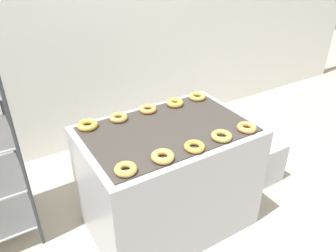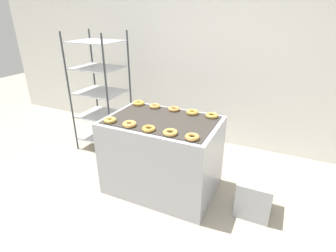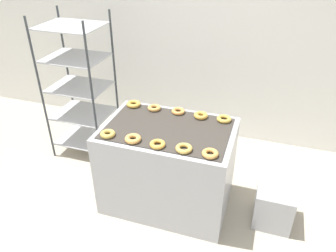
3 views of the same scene
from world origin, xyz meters
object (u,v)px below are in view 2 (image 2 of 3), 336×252
Objects in this scene: donut_far_leftmost at (139,103)px; donut_near_leftmost at (110,120)px; fryer_machine at (162,155)px; donut_far_rightmost at (212,115)px; baking_rack_cart at (101,92)px; donut_far_center at (174,109)px; donut_near_rightmost at (192,137)px; donut_near_center at (149,129)px; donut_near_left at (129,124)px; glaze_bin at (255,195)px; donut_far_left at (155,106)px; donut_near_right at (170,132)px; donut_far_right at (192,112)px.

donut_near_leftmost is at bearing -88.91° from donut_far_leftmost.
fryer_machine is 0.71m from donut_far_rightmost.
donut_far_center is (1.26, -0.26, 0.03)m from baking_rack_cart.
donut_near_center is at bearing -179.52° from donut_near_rightmost.
donut_near_left reaches higher than donut_far_rightmost.
donut_far_center is at bearing 69.40° from donut_near_left.
baking_rack_cart is at bearing 167.11° from glaze_bin.
donut_near_center is at bearing -127.45° from donut_far_rightmost.
donut_near_center is 0.99× the size of donut_near_rightmost.
donut_near_leftmost is 0.99× the size of donut_far_left.
donut_near_right is at bearing 178.80° from donut_near_rightmost.
donut_near_center reaches higher than fryer_machine.
donut_far_leftmost is at bearing 139.56° from donut_near_right.
fryer_machine is 0.72m from donut_far_leftmost.
donut_near_leftmost reaches higher than donut_near_rightmost.
donut_far_rightmost reaches higher than glaze_bin.
donut_far_leftmost is 1.08× the size of donut_far_left.
donut_far_center is at bearing 178.30° from donut_far_rightmost.
donut_near_left reaches higher than donut_near_rightmost.
donut_far_leftmost is at bearing 91.09° from donut_near_leftmost.
donut_far_right is (-0.80, 0.24, 0.70)m from glaze_bin.
donut_far_center is 0.23m from donut_far_right.
donut_far_right reaches higher than donut_near_leftmost.
donut_near_right is 0.64m from donut_far_center.
donut_far_left is at bearing 92.17° from donut_near_left.
donut_near_rightmost reaches higher than glaze_bin.
donut_near_center is at bearing -88.65° from fryer_machine.
donut_far_rightmost reaches higher than fryer_machine.
donut_near_leftmost is at bearing -110.46° from donut_far_left.
donut_near_right is 1.03× the size of donut_far_right.
baking_rack_cart is 4.33× the size of glaze_bin.
donut_near_rightmost is at bearing 0.48° from donut_near_center.
baking_rack_cart is at bearing 153.19° from donut_near_rightmost.
glaze_bin is 2.73× the size of donut_far_leftmost.
fryer_machine is 9.03× the size of donut_near_rightmost.
donut_near_rightmost is (0.91, -0.01, -0.00)m from donut_near_leftmost.
glaze_bin is at bearing -14.31° from donut_far_center.
donut_near_leftmost is 0.62m from donut_far_left.
fryer_machine is at bearing 32.30° from donut_near_leftmost.
donut_near_center is 0.95× the size of donut_near_right.
donut_near_left is 0.73m from donut_far_right.
donut_far_leftmost is (-0.01, 0.59, 0.00)m from donut_near_leftmost.
glaze_bin is 1.11m from donut_near_right.
donut_far_left is (-0.02, 0.59, -0.00)m from donut_near_left.
glaze_bin is 2.89× the size of donut_far_right.
donut_near_leftmost is 0.92× the size of donut_far_leftmost.
donut_near_leftmost reaches higher than donut_near_center.
donut_near_right is at bearing -69.24° from donut_far_center.
donut_far_leftmost is (-0.92, 0.60, 0.00)m from donut_near_rightmost.
donut_near_right reaches higher than fryer_machine.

